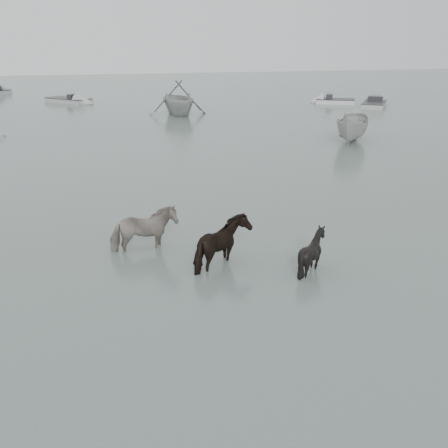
{
  "coord_description": "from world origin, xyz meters",
  "views": [
    {
      "loc": [
        -2.92,
        -12.67,
        5.45
      ],
      "look_at": [
        0.12,
        0.01,
        1.0
      ],
      "focal_mm": 45.0,
      "sensor_mm": 36.0,
      "label": 1
    }
  ],
  "objects": [
    {
      "name": "pony_pinto",
      "position": [
        -1.74,
        1.26,
        0.73
      ],
      "size": [
        1.8,
        0.95,
        1.47
      ],
      "primitive_type": "imported",
      "rotation": [
        0.0,
        0.0,
        1.67
      ],
      "color": "black",
      "rests_on": "ground"
    },
    {
      "name": "rowboat_trail",
      "position": [
        3.28,
        26.78,
        1.27
      ],
      "size": [
        4.59,
        5.19,
        2.55
      ],
      "primitive_type": "imported",
      "rotation": [
        0.0,
        0.0,
        3.23
      ],
      "color": "#A6A8A6",
      "rests_on": "ground"
    },
    {
      "name": "skiff_star",
      "position": [
        16.76,
        30.39,
        0.38
      ],
      "size": [
        4.48,
        3.27,
        0.75
      ],
      "primitive_type": null,
      "rotation": [
        0.0,
        0.0,
        2.69
      ],
      "color": "beige",
      "rests_on": "ground"
    },
    {
      "name": "skiff_port",
      "position": [
        18.78,
        27.65,
        0.38
      ],
      "size": [
        4.24,
        5.28,
        0.75
      ],
      "primitive_type": null,
      "rotation": [
        0.0,
        0.0,
        0.99
      ],
      "color": "#979A97",
      "rests_on": "ground"
    },
    {
      "name": "ground",
      "position": [
        0.0,
        0.0,
        0.0
      ],
      "size": [
        140.0,
        140.0,
        0.0
      ],
      "primitive_type": "plane",
      "color": "#4C5A53",
      "rests_on": "ground"
    },
    {
      "name": "skiff_mid",
      "position": [
        -4.41,
        36.09,
        0.38
      ],
      "size": [
        4.99,
        5.22,
        0.75
      ],
      "primitive_type": null,
      "rotation": [
        0.0,
        0.0,
        -0.82
      ],
      "color": "#959795",
      "rests_on": "ground"
    },
    {
      "name": "boat_small",
      "position": [
        10.57,
        14.45,
        0.77
      ],
      "size": [
        3.5,
        4.17,
        1.55
      ],
      "primitive_type": "imported",
      "rotation": [
        0.0,
        0.0,
        -0.6
      ],
      "color": "#A2A29E",
      "rests_on": "ground"
    },
    {
      "name": "pony_black",
      "position": [
        2.06,
        -1.0,
        0.6
      ],
      "size": [
        1.15,
        1.04,
        1.21
      ],
      "primitive_type": "imported",
      "rotation": [
        0.0,
        0.0,
        1.63
      ],
      "color": "black",
      "rests_on": "ground"
    },
    {
      "name": "pony_dark",
      "position": [
        0.06,
        -0.23,
        0.73
      ],
      "size": [
        1.73,
        1.84,
        1.47
      ],
      "primitive_type": "imported",
      "rotation": [
        0.0,
        0.0,
        1.16
      ],
      "color": "black",
      "rests_on": "ground"
    }
  ]
}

